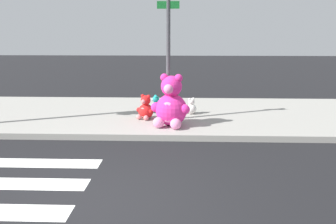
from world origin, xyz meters
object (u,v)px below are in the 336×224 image
plush_white (191,107)px  plush_red (145,109)px  sign_pole (168,56)px  plush_teal (155,105)px  plush_pink_large (171,105)px

plush_white → plush_red: bearing=-154.2°
plush_white → plush_red: size_ratio=0.71×
plush_white → sign_pole: bearing=-133.6°
plush_teal → plush_white: bearing=-10.0°
plush_teal → sign_pole: bearing=-64.6°
plush_pink_large → plush_white: 1.41m
sign_pole → plush_red: (-0.62, 0.06, -1.43)m
sign_pole → plush_teal: sign_pole is taller
plush_pink_large → plush_teal: size_ratio=2.59×
plush_pink_large → sign_pole: bearing=98.3°
plush_pink_large → plush_white: plush_pink_large is taller
plush_pink_large → plush_white: (0.55, 1.25, -0.33)m
plush_pink_large → plush_white: size_ratio=2.76×
plush_pink_large → plush_teal: plush_pink_large is taller
plush_white → plush_red: 1.39m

